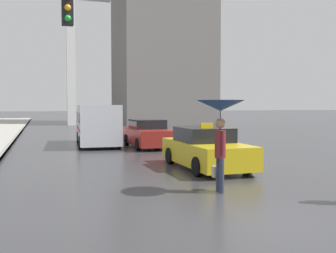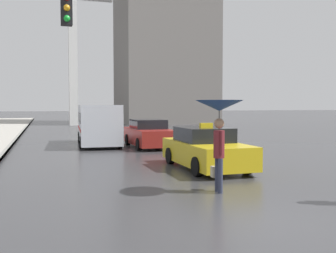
{
  "view_description": "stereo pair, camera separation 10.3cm",
  "coord_description": "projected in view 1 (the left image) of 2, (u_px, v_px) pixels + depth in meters",
  "views": [
    {
      "loc": [
        -3.84,
        -6.06,
        2.15
      ],
      "look_at": [
        0.45,
        7.23,
        1.4
      ],
      "focal_mm": 42.0,
      "sensor_mm": 36.0,
      "label": 1
    },
    {
      "loc": [
        -3.74,
        -6.09,
        2.15
      ],
      "look_at": [
        0.45,
        7.23,
        1.4
      ],
      "focal_mm": 42.0,
      "sensor_mm": 36.0,
      "label": 2
    }
  ],
  "objects": [
    {
      "name": "ground_plane",
      "position": [
        268.0,
        225.0,
        7.05
      ],
      "size": [
        300.0,
        300.0,
        0.0
      ],
      "primitive_type": "plane",
      "color": "#38383A"
    },
    {
      "name": "taxi",
      "position": [
        206.0,
        149.0,
        13.44
      ],
      "size": [
        1.91,
        4.32,
        1.55
      ],
      "rotation": [
        0.0,
        0.0,
        3.14
      ],
      "color": "gold",
      "rests_on": "ground_plane"
    },
    {
      "name": "sedan_red",
      "position": [
        148.0,
        134.0,
        20.24
      ],
      "size": [
        1.91,
        4.24,
        1.42
      ],
      "rotation": [
        0.0,
        0.0,
        3.14
      ],
      "color": "maroon",
      "rests_on": "ground_plane"
    },
    {
      "name": "ambulance_van",
      "position": [
        97.0,
        123.0,
        21.28
      ],
      "size": [
        2.33,
        5.71,
        2.17
      ],
      "rotation": [
        0.0,
        0.0,
        3.08
      ],
      "color": "silver",
      "rests_on": "ground_plane"
    },
    {
      "name": "pedestrian_with_umbrella",
      "position": [
        220.0,
        115.0,
        9.63
      ],
      "size": [
        1.18,
        1.18,
        2.28
      ],
      "rotation": [
        0.0,
        0.0,
        1.5
      ],
      "color": "#2D3347",
      "rests_on": "ground_plane"
    },
    {
      "name": "traffic_light",
      "position": [
        5.0,
        44.0,
        9.43
      ],
      "size": [
        2.78,
        0.38,
        5.26
      ],
      "color": "black",
      "rests_on": "ground_plane"
    },
    {
      "name": "monument_cross",
      "position": [
        70.0,
        22.0,
        41.86
      ],
      "size": [
        8.55,
        0.9,
        19.44
      ],
      "color": "white",
      "rests_on": "ground_plane"
    }
  ]
}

